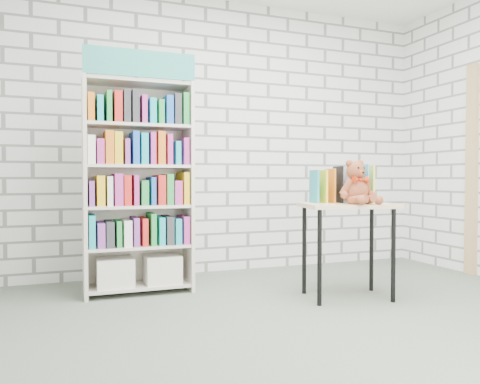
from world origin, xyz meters
name	(u,v)px	position (x,y,z in m)	size (l,w,h in m)	color
ground	(328,327)	(0.00, 0.00, 0.00)	(4.50, 4.50, 0.00)	#535D4E
room_shell	(330,50)	(0.00, 0.00, 1.78)	(4.52, 4.02, 2.81)	silver
bookshelf	(138,185)	(-1.01, 1.36, 0.91)	(0.89, 0.34, 1.99)	beige
display_table	(347,217)	(0.54, 0.59, 0.66)	(0.79, 0.62, 0.76)	#D7B481
table_books	(342,185)	(0.56, 0.71, 0.91)	(0.53, 0.31, 0.29)	teal
teddy_bear	(357,186)	(0.55, 0.48, 0.90)	(0.32, 0.30, 0.35)	brown
door_trim	(472,170)	(2.23, 0.95, 1.05)	(0.05, 0.12, 2.10)	tan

